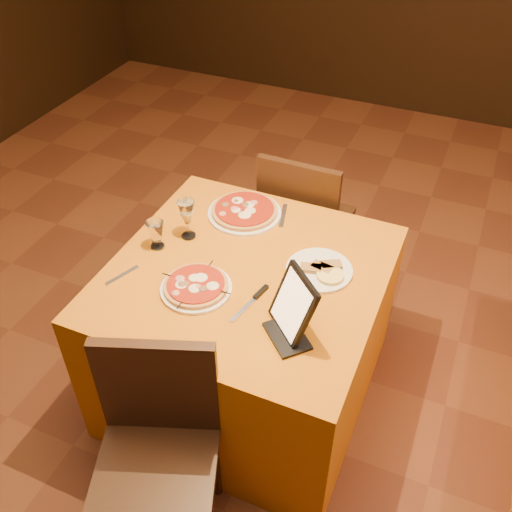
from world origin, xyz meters
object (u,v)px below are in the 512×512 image
at_px(water_glass, 156,235).
at_px(pizza_far, 244,212).
at_px(pizza_near, 196,287).
at_px(chair_main_far, 308,220).
at_px(main_table, 248,332).
at_px(chair_main_near, 155,473).
at_px(wine_glass, 187,219).
at_px(tablet, 293,304).

bearing_deg(water_glass, pizza_far, 55.69).
relative_size(pizza_near, water_glass, 2.18).
bearing_deg(water_glass, chair_main_far, 63.09).
distance_m(main_table, chair_main_near, 0.79).
xyz_separation_m(wine_glass, tablet, (0.61, -0.33, 0.03)).
height_order(main_table, pizza_near, pizza_near).
bearing_deg(pizza_far, wine_glass, -122.85).
xyz_separation_m(wine_glass, water_glass, (-0.09, -0.12, -0.03)).
bearing_deg(water_glass, main_table, 1.41).
distance_m(pizza_near, wine_glass, 0.35).
height_order(main_table, tablet, tablet).
relative_size(chair_main_far, water_glass, 7.00).
xyz_separation_m(chair_main_far, wine_glass, (-0.33, -0.70, 0.39)).
relative_size(wine_glass, water_glass, 1.46).
height_order(chair_main_near, pizza_far, chair_main_near).
relative_size(pizza_near, pizza_far, 0.84).
height_order(pizza_near, wine_glass, wine_glass).
height_order(pizza_far, water_glass, water_glass).
bearing_deg(wine_glass, pizza_far, 57.15).
distance_m(chair_main_far, water_glass, 0.98).
distance_m(main_table, pizza_near, 0.45).
bearing_deg(wine_glass, chair_main_far, 65.03).
height_order(chair_main_far, tablet, tablet).
height_order(pizza_near, pizza_far, same).
relative_size(main_table, pizza_near, 3.88).
height_order(chair_main_near, water_glass, chair_main_near).
bearing_deg(wine_glass, main_table, -18.04).
bearing_deg(pizza_far, water_glass, -124.31).
bearing_deg(tablet, pizza_far, 171.83).
relative_size(main_table, chair_main_near, 1.21).
distance_m(chair_main_near, pizza_near, 0.69).
xyz_separation_m(water_glass, tablet, (0.69, -0.21, 0.06)).
relative_size(chair_main_near, pizza_far, 2.68).
xyz_separation_m(main_table, pizza_near, (-0.14, -0.18, 0.39)).
relative_size(chair_main_near, pizza_near, 3.21).
bearing_deg(water_glass, chair_main_near, -61.91).
xyz_separation_m(main_table, wine_glass, (-0.33, 0.11, 0.47)).
height_order(main_table, wine_glass, wine_glass).
xyz_separation_m(chair_main_near, water_glass, (-0.41, 0.78, 0.36)).
bearing_deg(pizza_near, main_table, 53.26).
xyz_separation_m(pizza_near, tablet, (0.42, -0.04, 0.10)).
bearing_deg(tablet, chair_main_far, 149.14).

